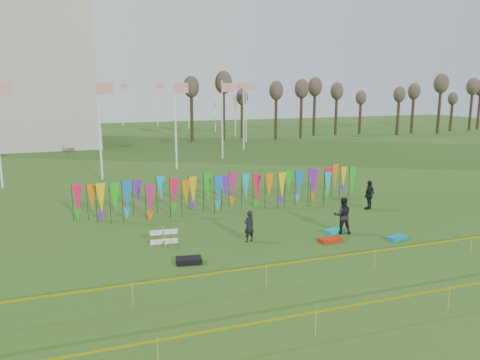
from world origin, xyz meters
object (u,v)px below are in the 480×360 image
object	(u,v)px
person_right	(369,195)
kite_bag_turquoise	(334,231)
box_kite	(164,237)
person_left	(249,226)
kite_bag_red	(330,240)
kite_bag_black	(189,260)
kite_bag_teal	(397,238)
person_mid	(343,215)

from	to	relation	value
person_right	kite_bag_turquoise	size ratio (longest dim) A/B	1.75
person_right	box_kite	bearing A→B (deg)	-18.28
person_left	kite_bag_turquoise	xyz separation A→B (m)	(4.67, -0.18, -0.68)
box_kite	kite_bag_red	xyz separation A→B (m)	(7.77, -2.38, -0.27)
kite_bag_red	kite_bag_turquoise	bearing A→B (deg)	52.65
box_kite	kite_bag_red	size ratio (longest dim) A/B	0.66
kite_bag_red	kite_bag_black	bearing A→B (deg)	-176.70
person_right	kite_bag_teal	bearing A→B (deg)	40.80
person_left	kite_bag_red	world-z (taller)	person_left
person_left	person_right	bearing A→B (deg)	-176.34
kite_bag_turquoise	kite_bag_teal	size ratio (longest dim) A/B	0.98
kite_bag_teal	person_right	bearing A→B (deg)	68.79
kite_bag_turquoise	kite_bag_black	xyz separation A→B (m)	(-8.13, -1.62, 0.02)
person_left	box_kite	bearing A→B (deg)	-29.77
person_left	kite_bag_red	bearing A→B (deg)	143.82
person_left	kite_bag_teal	distance (m)	7.41
person_mid	person_right	xyz separation A→B (m)	(4.13, 3.62, -0.05)
kite_bag_teal	kite_bag_red	bearing A→B (deg)	165.96
person_right	kite_bag_red	xyz separation A→B (m)	(-5.41, -4.64, -0.81)
person_mid	kite_bag_turquoise	xyz separation A→B (m)	(-0.36, 0.18, -0.86)
kite_bag_turquoise	kite_bag_teal	distance (m)	3.12
box_kite	kite_bag_black	distance (m)	2.86
box_kite	person_left	size ratio (longest dim) A/B	0.48
box_kite	kite_bag_teal	bearing A→B (deg)	-16.16
person_left	kite_bag_black	xyz separation A→B (m)	(-3.46, -1.80, -0.66)
box_kite	kite_bag_turquoise	bearing A→B (deg)	-7.73
person_mid	kite_bag_black	size ratio (longest dim) A/B	1.76
kite_bag_red	kite_bag_teal	world-z (taller)	kite_bag_red
person_mid	box_kite	bearing A→B (deg)	11.06
kite_bag_turquoise	box_kite	bearing A→B (deg)	172.27
kite_bag_black	kite_bag_teal	xyz separation A→B (m)	(10.50, -0.41, -0.03)
kite_bag_red	kite_bag_teal	size ratio (longest dim) A/B	1.09
person_left	person_right	size ratio (longest dim) A/B	0.86
kite_bag_turquoise	kite_bag_red	world-z (taller)	kite_bag_red
person_left	person_mid	world-z (taller)	person_mid
person_mid	kite_bag_red	bearing A→B (deg)	58.15
person_mid	kite_bag_teal	distance (m)	2.86
kite_bag_turquoise	person_left	bearing A→B (deg)	177.74
person_right	kite_bag_black	bearing A→B (deg)	-6.17
person_mid	kite_bag_teal	xyz separation A→B (m)	(2.01, -1.84, -0.86)
kite_bag_black	kite_bag_teal	distance (m)	10.51
kite_bag_red	kite_bag_teal	distance (m)	3.39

